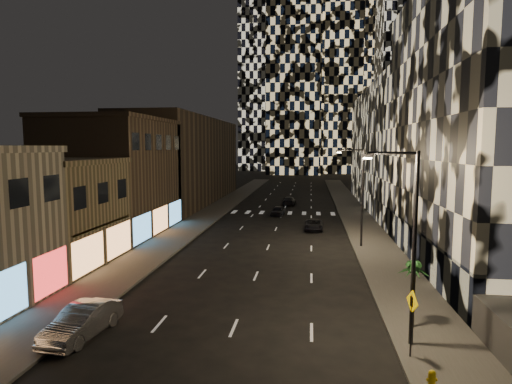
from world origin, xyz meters
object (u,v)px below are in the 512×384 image
(car_dark_midlane, at_px, (278,211))
(fire_hydrant, at_px, (432,381))
(car_silver_parked, at_px, (82,322))
(streetlight_near, at_px, (409,234))
(palm_tree, at_px, (414,273))
(ped_sign, at_px, (412,311))
(car_dark_oncoming, at_px, (289,201))
(car_dark_rightlane, at_px, (314,225))
(streetlight_far, at_px, (360,190))

(car_dark_midlane, distance_m, fire_hydrant, 42.38)
(car_silver_parked, relative_size, car_dark_midlane, 1.25)
(car_dark_midlane, bearing_deg, streetlight_near, -69.16)
(car_dark_midlane, relative_size, palm_tree, 1.11)
(fire_hydrant, bearing_deg, ped_sign, 94.38)
(car_dark_oncoming, height_order, palm_tree, palm_tree)
(palm_tree, bearing_deg, streetlight_near, -110.57)
(streetlight_near, relative_size, ped_sign, 3.01)
(car_dark_oncoming, xyz_separation_m, car_dark_rightlane, (3.77, -20.52, -0.08))
(streetlight_far, distance_m, car_dark_rightlane, 9.97)
(streetlight_near, distance_m, palm_tree, 3.14)
(streetlight_far, height_order, palm_tree, streetlight_far)
(car_silver_parked, distance_m, car_dark_rightlane, 30.96)
(streetlight_near, xyz_separation_m, car_dark_midlane, (-8.85, 37.50, -4.70))
(ped_sign, bearing_deg, car_dark_midlane, 89.30)
(streetlight_near, bearing_deg, car_dark_midlane, 103.29)
(streetlight_near, bearing_deg, car_silver_parked, -176.34)
(car_silver_parked, height_order, car_dark_oncoming, car_silver_parked)
(palm_tree, bearing_deg, streetlight_far, 92.28)
(streetlight_far, bearing_deg, fire_hydrant, -89.65)
(streetlight_far, height_order, car_dark_oncoming, streetlight_far)
(streetlight_near, bearing_deg, car_dark_oncoming, 99.24)
(streetlight_far, xyz_separation_m, car_silver_parked, (-15.55, -20.99, -4.57))
(car_silver_parked, distance_m, car_dark_midlane, 39.07)
(streetlight_far, xyz_separation_m, car_dark_midlane, (-8.85, 17.50, -4.70))
(fire_hydrant, distance_m, palm_tree, 6.35)
(car_silver_parked, relative_size, ped_sign, 1.60)
(streetlight_near, height_order, palm_tree, streetlight_near)
(car_dark_midlane, bearing_deg, streetlight_far, -55.61)
(fire_hydrant, bearing_deg, car_dark_midlane, 102.26)
(car_dark_rightlane, height_order, fire_hydrant, car_dark_rightlane)
(streetlight_near, relative_size, fire_hydrant, 11.22)
(car_dark_midlane, height_order, car_dark_rightlane, car_dark_midlane)
(streetlight_near, height_order, car_dark_oncoming, streetlight_near)
(streetlight_far, xyz_separation_m, car_dark_oncoming, (-7.85, 28.27, -4.67))
(streetlight_far, xyz_separation_m, ped_sign, (-0.06, -21.28, -3.14))
(streetlight_far, distance_m, ped_sign, 21.51)
(palm_tree, bearing_deg, car_dark_oncoming, 100.48)
(ped_sign, bearing_deg, car_silver_parked, 165.45)
(car_dark_rightlane, bearing_deg, ped_sign, -81.54)
(ped_sign, height_order, palm_tree, palm_tree)
(streetlight_near, distance_m, car_dark_oncoming, 49.13)
(car_dark_midlane, relative_size, fire_hydrant, 4.76)
(ped_sign, bearing_deg, car_dark_rightlane, 84.41)
(fire_hydrant, bearing_deg, car_dark_rightlane, 97.61)
(car_dark_oncoming, xyz_separation_m, palm_tree, (8.58, -46.35, 2.30))
(car_silver_parked, distance_m, palm_tree, 16.68)
(car_silver_parked, distance_m, ped_sign, 15.57)
(streetlight_near, xyz_separation_m, car_dark_rightlane, (-4.08, 27.76, -4.76))
(car_dark_oncoming, bearing_deg, streetlight_near, 101.62)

